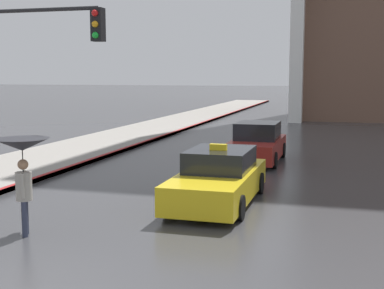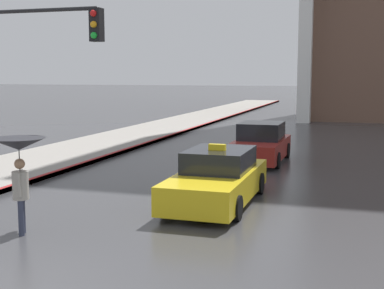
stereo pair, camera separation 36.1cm
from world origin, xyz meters
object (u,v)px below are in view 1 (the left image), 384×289
(taxi, at_px, (219,179))
(traffic_light, at_px, (24,61))
(pedestrian_with_umbrella, at_px, (23,157))
(sedan_red, at_px, (257,144))

(taxi, xyz_separation_m, traffic_light, (-4.79, -1.42, 3.05))
(taxi, xyz_separation_m, pedestrian_with_umbrella, (-3.25, -3.93, 1.03))
(sedan_red, xyz_separation_m, pedestrian_with_umbrella, (-3.12, -10.94, 1.00))
(pedestrian_with_umbrella, bearing_deg, sedan_red, -43.68)
(taxi, relative_size, traffic_light, 0.90)
(sedan_red, bearing_deg, taxi, 91.06)
(traffic_light, bearing_deg, taxi, 16.49)
(taxi, distance_m, pedestrian_with_umbrella, 5.20)
(taxi, bearing_deg, traffic_light, 16.49)
(taxi, relative_size, pedestrian_with_umbrella, 2.30)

